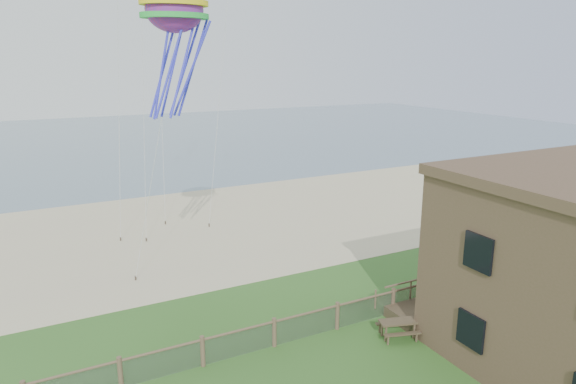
# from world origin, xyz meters

# --- Properties ---
(sand_beach) EXTENTS (72.00, 20.00, 0.02)m
(sand_beach) POSITION_xyz_m (0.00, 22.00, 0.00)
(sand_beach) COLOR #C9BC91
(sand_beach) RESTS_ON ground
(ocean) EXTENTS (160.00, 68.00, 0.02)m
(ocean) POSITION_xyz_m (0.00, 66.00, 0.00)
(ocean) COLOR slate
(ocean) RESTS_ON ground
(chainlink_fence) EXTENTS (36.20, 0.20, 1.25)m
(chainlink_fence) POSITION_xyz_m (0.00, 6.00, 0.55)
(chainlink_fence) COLOR brown
(chainlink_fence) RESTS_ON ground
(motel_deck) EXTENTS (15.00, 2.00, 0.50)m
(motel_deck) POSITION_xyz_m (13.00, 5.00, 0.25)
(motel_deck) COLOR #4E402C
(motel_deck) RESTS_ON ground
(picnic_table) EXTENTS (1.86, 1.61, 0.67)m
(picnic_table) POSITION_xyz_m (4.88, 4.25, 0.33)
(picnic_table) COLOR #4E402C
(picnic_table) RESTS_ON ground
(octopus_kite) EXTENTS (3.25, 2.49, 6.18)m
(octopus_kite) POSITION_xyz_m (-1.69, 12.13, 11.75)
(octopus_kite) COLOR #F62657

